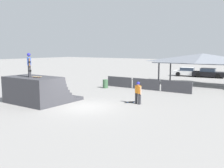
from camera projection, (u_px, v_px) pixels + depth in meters
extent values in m
plane|color=gray|center=(85.00, 107.00, 16.84)|extent=(160.00, 160.00, 0.00)
cube|color=#38383D|center=(44.00, 99.00, 18.72)|extent=(4.18, 4.18, 0.24)
cube|color=#38383D|center=(39.00, 97.00, 18.31)|extent=(4.18, 3.26, 0.24)
cube|color=#38383D|center=(37.00, 94.00, 18.14)|extent=(4.18, 2.91, 0.24)
cube|color=#38383D|center=(36.00, 91.00, 18.01)|extent=(4.18, 2.69, 0.24)
cube|color=#38383D|center=(35.00, 88.00, 17.91)|extent=(4.18, 2.52, 0.24)
cube|color=#38383D|center=(34.00, 85.00, 17.83)|extent=(4.18, 2.41, 0.24)
cube|color=#38383D|center=(33.00, 82.00, 17.77)|extent=(4.18, 2.33, 0.24)
cube|color=#38383D|center=(33.00, 78.00, 17.71)|extent=(4.18, 2.28, 0.24)
cylinder|color=silver|center=(45.00, 76.00, 18.62)|extent=(4.09, 0.07, 0.07)
cube|color=#2D2D33|center=(30.00, 71.00, 17.38)|extent=(0.21, 0.21, 0.82)
cube|color=black|center=(30.00, 71.00, 17.39)|extent=(0.23, 0.22, 0.12)
cube|color=#2D2D33|center=(29.00, 71.00, 17.70)|extent=(0.21, 0.21, 0.82)
cube|color=black|center=(30.00, 70.00, 17.71)|extent=(0.23, 0.22, 0.12)
cube|color=blue|center=(29.00, 61.00, 17.44)|extent=(0.49, 0.42, 0.58)
cylinder|color=brown|center=(30.00, 62.00, 17.20)|extent=(0.15, 0.15, 0.58)
cylinder|color=black|center=(30.00, 62.00, 17.20)|extent=(0.22, 0.22, 0.08)
cylinder|color=brown|center=(29.00, 62.00, 17.70)|extent=(0.15, 0.15, 0.58)
cylinder|color=black|center=(29.00, 62.00, 17.70)|extent=(0.22, 0.22, 0.08)
sphere|color=brown|center=(29.00, 55.00, 17.38)|extent=(0.22, 0.22, 0.22)
sphere|color=#232399|center=(29.00, 55.00, 17.38)|extent=(0.25, 0.25, 0.25)
cylinder|color=red|center=(40.00, 77.00, 17.18)|extent=(0.05, 0.04, 0.05)
cylinder|color=red|center=(38.00, 77.00, 17.06)|extent=(0.05, 0.04, 0.05)
cylinder|color=red|center=(35.00, 77.00, 17.40)|extent=(0.05, 0.04, 0.05)
cylinder|color=red|center=(33.00, 77.00, 17.28)|extent=(0.05, 0.04, 0.05)
cube|color=tan|center=(37.00, 77.00, 17.22)|extent=(0.77, 0.28, 0.02)
cube|color=tan|center=(40.00, 77.00, 17.06)|extent=(0.11, 0.21, 0.02)
cube|color=#2D2D33|center=(136.00, 98.00, 17.82)|extent=(0.18, 0.18, 0.77)
cube|color=#2D2D33|center=(140.00, 99.00, 17.55)|extent=(0.18, 0.18, 0.77)
cube|color=orange|center=(138.00, 89.00, 17.59)|extent=(0.46, 0.34, 0.55)
cylinder|color=tan|center=(136.00, 90.00, 17.80)|extent=(0.13, 0.13, 0.55)
cylinder|color=tan|center=(141.00, 91.00, 17.39)|extent=(0.13, 0.13, 0.55)
sphere|color=tan|center=(138.00, 84.00, 17.53)|extent=(0.21, 0.21, 0.21)
sphere|color=#232399|center=(138.00, 83.00, 17.53)|extent=(0.24, 0.24, 0.24)
cylinder|color=blue|center=(127.00, 103.00, 18.03)|extent=(0.06, 0.06, 0.05)
cylinder|color=blue|center=(127.00, 102.00, 18.16)|extent=(0.06, 0.06, 0.05)
cylinder|color=blue|center=(134.00, 102.00, 18.18)|extent=(0.06, 0.06, 0.05)
cylinder|color=blue|center=(133.00, 102.00, 18.31)|extent=(0.06, 0.06, 0.05)
cube|color=black|center=(130.00, 102.00, 18.16)|extent=(0.62, 0.74, 0.02)
cube|color=black|center=(126.00, 102.00, 18.05)|extent=(0.22, 0.19, 0.02)
cube|color=#3D3D42|center=(119.00, 82.00, 25.68)|extent=(2.84, 0.12, 1.05)
cube|color=#3D3D42|center=(146.00, 84.00, 23.99)|extent=(2.84, 0.12, 1.05)
cube|color=#3D3D42|center=(176.00, 87.00, 22.29)|extent=(2.84, 0.12, 1.05)
cylinder|color=#2D2D33|center=(159.00, 73.00, 27.90)|extent=(0.16, 0.16, 2.34)
cylinder|color=#2D2D33|center=(170.00, 71.00, 30.73)|extent=(0.16, 0.16, 2.34)
cube|color=slate|center=(202.00, 63.00, 26.78)|extent=(9.95, 4.08, 0.10)
pyramid|color=slate|center=(202.00, 58.00, 26.70)|extent=(9.75, 4.00, 0.98)
cylinder|color=#385B3D|center=(105.00, 84.00, 25.00)|extent=(0.52, 0.52, 0.85)
cube|color=silver|center=(188.00, 73.00, 36.01)|extent=(4.21, 2.33, 0.62)
cube|color=#283342|center=(187.00, 69.00, 35.98)|extent=(2.05, 1.73, 0.46)
cube|color=silver|center=(187.00, 67.00, 35.95)|extent=(1.96, 1.68, 0.04)
cylinder|color=black|center=(197.00, 74.00, 36.22)|extent=(0.66, 0.29, 0.64)
cylinder|color=black|center=(196.00, 75.00, 34.80)|extent=(0.66, 0.29, 0.64)
cylinder|color=black|center=(180.00, 73.00, 37.27)|extent=(0.66, 0.29, 0.64)
cylinder|color=black|center=(178.00, 74.00, 35.85)|extent=(0.66, 0.29, 0.64)
cube|color=black|center=(209.00, 74.00, 34.44)|extent=(4.31, 2.12, 0.62)
cube|color=#283342|center=(208.00, 70.00, 34.41)|extent=(2.06, 1.63, 0.46)
cube|color=black|center=(208.00, 68.00, 34.38)|extent=(1.97, 1.59, 0.04)
cylinder|color=black|center=(219.00, 75.00, 34.53)|extent=(0.66, 0.26, 0.64)
cylinder|color=black|center=(218.00, 76.00, 33.16)|extent=(0.66, 0.26, 0.64)
cylinder|color=black|center=(200.00, 74.00, 35.76)|extent=(0.66, 0.26, 0.64)
cylinder|color=black|center=(198.00, 75.00, 34.39)|extent=(0.66, 0.26, 0.64)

